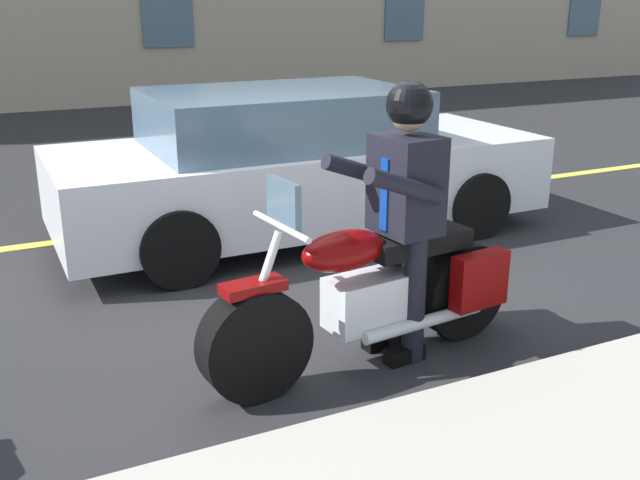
% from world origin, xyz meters
% --- Properties ---
extents(ground_plane, '(80.00, 80.00, 0.00)m').
position_xyz_m(ground_plane, '(0.00, 0.00, 0.00)').
color(ground_plane, '#28282B').
extents(lane_center_stripe, '(60.00, 0.16, 0.01)m').
position_xyz_m(lane_center_stripe, '(0.00, -2.00, 0.01)').
color(lane_center_stripe, '#E5DB4C').
rests_on(lane_center_stripe, ground_plane).
extents(motorcycle_main, '(2.22, 0.74, 1.26)m').
position_xyz_m(motorcycle_main, '(-0.10, 1.32, 0.45)').
color(motorcycle_main, black).
rests_on(motorcycle_main, ground_plane).
extents(rider_main, '(0.66, 0.60, 1.74)m').
position_xyz_m(rider_main, '(-0.29, 1.30, 1.04)').
color(rider_main, black).
rests_on(rider_main, ground_plane).
extents(car_silver, '(4.60, 1.92, 1.40)m').
position_xyz_m(car_silver, '(-0.72, -1.30, 0.69)').
color(car_silver, white).
rests_on(car_silver, ground_plane).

